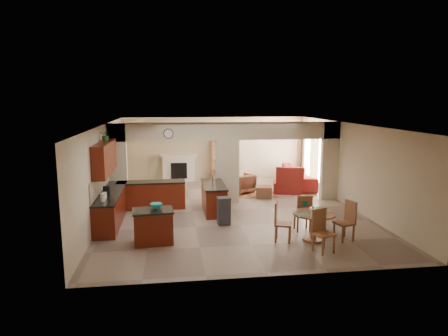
{
  "coord_description": "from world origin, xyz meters",
  "views": [
    {
      "loc": [
        -1.94,
        -12.49,
        3.6
      ],
      "look_at": [
        -0.21,
        0.3,
        1.35
      ],
      "focal_mm": 32.0,
      "sensor_mm": 36.0,
      "label": 1
    }
  ],
  "objects": [
    {
      "name": "partition_right_pier",
      "position": [
        3.7,
        1.0,
        1.4
      ],
      "size": [
        0.6,
        0.25,
        2.8
      ],
      "primitive_type": "cube",
      "color": "beige",
      "rests_on": "floor"
    },
    {
      "name": "chair_west",
      "position": [
        0.78,
        -3.01,
        0.55
      ],
      "size": [
        0.54,
        0.54,
        1.02
      ],
      "rotation": [
        0.0,
        0.0,
        1.23
      ],
      "color": "brown",
      "rests_on": "floor"
    },
    {
      "name": "floor",
      "position": [
        0.0,
        0.0,
        0.0
      ],
      "size": [
        10.0,
        10.0,
        0.0
      ],
      "primitive_type": "plane",
      "color": "gray",
      "rests_on": "ground"
    },
    {
      "name": "dining_table",
      "position": [
        1.65,
        -3.1,
        0.49
      ],
      "size": [
        1.08,
        1.08,
        0.73
      ],
      "color": "brown",
      "rests_on": "floor"
    },
    {
      "name": "upper_cabinets",
      "position": [
        -3.82,
        -0.8,
        1.92
      ],
      "size": [
        0.35,
        2.4,
        0.9
      ],
      "primitive_type": "cube",
      "color": "#4A1308",
      "rests_on": "wall_left"
    },
    {
      "name": "rug",
      "position": [
        1.2,
        2.1,
        0.01
      ],
      "size": [
        1.6,
        1.3,
        0.01
      ],
      "primitive_type": "cube",
      "color": "#9A5838",
      "rests_on": "floor"
    },
    {
      "name": "drape_b_right",
      "position": [
        3.93,
        4.6,
        1.2
      ],
      "size": [
        0.1,
        0.28,
        2.3
      ],
      "primitive_type": "cube",
      "color": "#44221B",
      "rests_on": "wall_right"
    },
    {
      "name": "fireplace",
      "position": [
        -1.6,
        4.83,
        0.61
      ],
      "size": [
        1.6,
        0.35,
        1.2
      ],
      "color": "white",
      "rests_on": "floor"
    },
    {
      "name": "plant",
      "position": [
        -3.82,
        -0.43,
        2.54
      ],
      "size": [
        0.39,
        0.37,
        0.34
      ],
      "primitive_type": "imported",
      "rotation": [
        0.0,
        0.0,
        -0.39
      ],
      "color": "#225015",
      "rests_on": "upper_cabinets"
    },
    {
      "name": "kitchen_counter",
      "position": [
        -3.26,
        -0.25,
        0.46
      ],
      "size": [
        2.52,
        3.29,
        1.48
      ],
      "color": "#4A1308",
      "rests_on": "floor"
    },
    {
      "name": "chair_east",
      "position": [
        2.51,
        -3.15,
        0.55
      ],
      "size": [
        0.52,
        0.52,
        1.02
      ],
      "rotation": [
        0.0,
        0.0,
        4.98
      ],
      "color": "brown",
      "rests_on": "floor"
    },
    {
      "name": "fruit_bowl",
      "position": [
        1.66,
        -3.13,
        0.81
      ],
      "size": [
        0.3,
        0.3,
        0.16
      ],
      "primitive_type": "cylinder",
      "color": "#62A723",
      "rests_on": "dining_table"
    },
    {
      "name": "sofa",
      "position": [
        3.3,
        3.23,
        0.41
      ],
      "size": [
        2.97,
        1.53,
        0.83
      ],
      "primitive_type": "imported",
      "rotation": [
        0.0,
        0.0,
        1.42
      ],
      "color": "maroon",
      "rests_on": "floor"
    },
    {
      "name": "partition_header",
      "position": [
        0.0,
        1.0,
        2.5
      ],
      "size": [
        8.0,
        0.25,
        0.6
      ],
      "primitive_type": "cube",
      "color": "beige",
      "rests_on": "partition_center_pier"
    },
    {
      "name": "peninsula",
      "position": [
        -0.6,
        -0.11,
        0.46
      ],
      "size": [
        0.7,
        1.85,
        0.91
      ],
      "color": "#4A1308",
      "rests_on": "floor"
    },
    {
      "name": "wall_front",
      "position": [
        0.0,
        -5.0,
        1.4
      ],
      "size": [
        8.0,
        0.0,
        8.0
      ],
      "primitive_type": "plane",
      "rotation": [
        -1.57,
        0.0,
        0.0
      ],
      "color": "beige",
      "rests_on": "floor"
    },
    {
      "name": "chair_south",
      "position": [
        1.57,
        -3.82,
        0.55
      ],
      "size": [
        0.54,
        0.54,
        1.02
      ],
      "rotation": [
        0.0,
        0.0,
        0.34
      ],
      "color": "brown",
      "rests_on": "floor"
    },
    {
      "name": "window_b",
      "position": [
        3.97,
        4.0,
        1.2
      ],
      "size": [
        0.02,
        0.9,
        1.9
      ],
      "primitive_type": "cube",
      "color": "white",
      "rests_on": "wall_right"
    },
    {
      "name": "wall_right",
      "position": [
        4.0,
        0.0,
        1.4
      ],
      "size": [
        0.0,
        10.0,
        10.0
      ],
      "primitive_type": "plane",
      "rotation": [
        1.57,
        0.0,
        -1.57
      ],
      "color": "beige",
      "rests_on": "floor"
    },
    {
      "name": "trash_can",
      "position": [
        -0.46,
        -1.48,
        0.37
      ],
      "size": [
        0.38,
        0.33,
        0.74
      ],
      "primitive_type": "cube",
      "rotation": [
        0.0,
        0.0,
        0.09
      ],
      "color": "#2F2E31",
      "rests_on": "floor"
    },
    {
      "name": "shelving_unit",
      "position": [
        0.35,
        4.82,
        0.9
      ],
      "size": [
        1.0,
        0.32,
        1.8
      ],
      "primitive_type": "cube",
      "color": "brown",
      "rests_on": "floor"
    },
    {
      "name": "partition_center_pier",
      "position": [
        0.0,
        1.0,
        1.1
      ],
      "size": [
        0.8,
        0.25,
        2.2
      ],
      "primitive_type": "cube",
      "color": "beige",
      "rests_on": "floor"
    },
    {
      "name": "drape_a_right",
      "position": [
        3.93,
        2.9,
        1.2
      ],
      "size": [
        0.1,
        0.28,
        2.3
      ],
      "primitive_type": "cube",
      "color": "#44221B",
      "rests_on": "wall_right"
    },
    {
      "name": "drape_b_left",
      "position": [
        3.93,
        3.4,
        1.2
      ],
      "size": [
        0.1,
        0.28,
        2.3
      ],
      "primitive_type": "cube",
      "color": "#44221B",
      "rests_on": "wall_right"
    },
    {
      "name": "glazed_door",
      "position": [
        3.97,
        3.15,
        1.05
      ],
      "size": [
        0.02,
        0.7,
        2.1
      ],
      "primitive_type": "cube",
      "color": "white",
      "rests_on": "wall_right"
    },
    {
      "name": "armchair",
      "position": [
        0.79,
        2.39,
        0.36
      ],
      "size": [
        1.05,
        1.06,
        0.73
      ],
      "primitive_type": "imported",
      "rotation": [
        0.0,
        0.0,
        3.59
      ],
      "color": "maroon",
      "rests_on": "floor"
    },
    {
      "name": "wall_left",
      "position": [
        -4.0,
        0.0,
        1.4
      ],
      "size": [
        0.0,
        10.0,
        10.0
      ],
      "primitive_type": "plane",
      "rotation": [
        1.57,
        0.0,
        1.57
      ],
      "color": "beige",
      "rests_on": "floor"
    },
    {
      "name": "ceiling",
      "position": [
        0.0,
        0.0,
        2.8
      ],
      "size": [
        10.0,
        10.0,
        0.0
      ],
      "primitive_type": "plane",
      "rotation": [
        3.14,
        0.0,
        0.0
      ],
      "color": "white",
      "rests_on": "wall_back"
    },
    {
      "name": "partition_left_pier",
      "position": [
        -3.7,
        1.0,
        1.4
      ],
      "size": [
        0.6,
        0.25,
        2.8
      ],
      "primitive_type": "cube",
      "color": "beige",
      "rests_on": "floor"
    },
    {
      "name": "chair_north",
      "position": [
        1.61,
        -2.36,
        0.55
      ],
      "size": [
        0.44,
        0.45,
        1.02
      ],
      "rotation": [
        0.0,
        0.0,
        3.08
      ],
      "color": "brown",
      "rests_on": "floor"
    },
    {
      "name": "wall_clock",
      "position": [
        -2.0,
        0.85,
        2.45
      ],
      "size": [
        0.34,
        0.03,
        0.34
      ],
      "primitive_type": "cylinder",
      "rotation": [
        1.57,
        0.0,
        0.0
      ],
      "color": "#51311B",
      "rests_on": "partition_header"
    },
    {
      "name": "teal_bowl",
      "position": [
        -2.33,
        -2.64,
        0.93
      ],
      "size": [
        0.3,
        0.3,
        0.14
      ],
      "primitive_type": "cylinder",
      "color": "teal",
      "rests_on": "kitchen_island"
    },
    {
      "name": "ceiling_fan",
      "position": [
        1.5,
        3.0,
        2.56
      ],
      "size": [
        1.0,
        1.0,
        0.1
      ],
      "primitive_type": "cylinder",
      "color": "white",
      "rests_on": "ceiling"
    },
    {
      "name": "drape_a_left",
      "position": [
        3.93,
        1.7,
        1.2
      ],
      "size": [
        0.1,
        0.28,
        2.3
      ],
      "primitive_type": "cube",
      "color": "#44221B",
      "rests_on": "wall_right"
    },
    {
      "name": "wall_back",
      "position": [
        0.0,
        5.0,
        1.4
      ],
      "size": [
        8.0,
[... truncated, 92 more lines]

